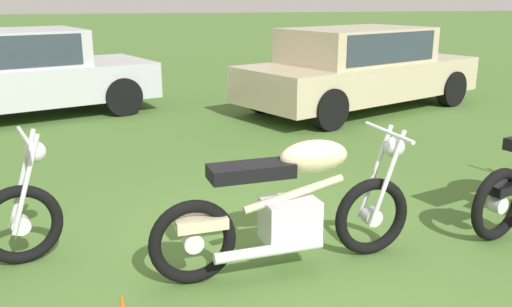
# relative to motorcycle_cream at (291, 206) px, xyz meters

# --- Properties ---
(ground_plane) EXTENTS (120.00, 120.00, 0.00)m
(ground_plane) POSITION_rel_motorcycle_cream_xyz_m (-0.04, 0.23, -0.49)
(ground_plane) COLOR #476B2D
(motorcycle_cream) EXTENTS (2.04, 0.68, 1.02)m
(motorcycle_cream) POSITION_rel_motorcycle_cream_xyz_m (0.00, 0.00, 0.00)
(motorcycle_cream) COLOR black
(motorcycle_cream) RESTS_ON ground
(car_silver) EXTENTS (4.72, 3.30, 1.43)m
(car_silver) POSITION_rel_motorcycle_cream_xyz_m (-3.00, 6.11, 0.31)
(car_silver) COLOR #B2B5BA
(car_silver) RESTS_ON ground
(car_beige) EXTENTS (4.82, 3.46, 1.43)m
(car_beige) POSITION_rel_motorcycle_cream_xyz_m (2.79, 5.45, 0.31)
(car_beige) COLOR #BCAD8C
(car_beige) RESTS_ON ground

